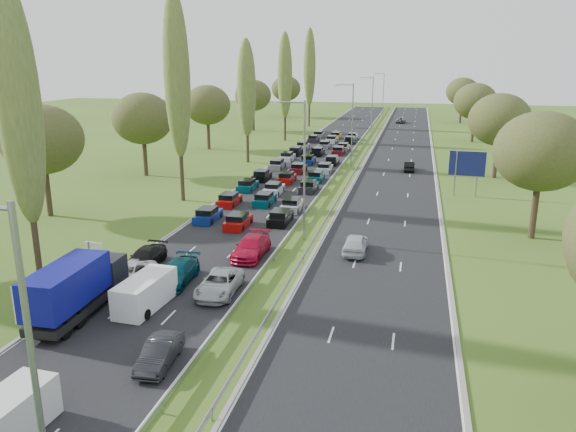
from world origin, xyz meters
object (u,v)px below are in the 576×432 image
Objects in this scene: white_van_front at (7,417)px; info_sign at (94,251)px; white_van_rear at (147,291)px; near_car_2 at (129,273)px; direction_sign at (467,166)px; blue_lorry at (77,287)px; near_car_3 at (145,258)px.

white_van_front is 2.31× the size of info_sign.
white_van_front is 13.22m from white_van_rear.
near_car_2 is 0.90× the size of direction_sign.
near_car_2 is 5.73m from blue_lorry.
direction_sign is at bearing 49.68° from near_car_3.
white_van_rear is at bearing -121.37° from direction_sign.
blue_lorry is at bearing -89.90° from near_car_2.
near_car_3 is 20.16m from white_van_front.
near_car_2 is at bearing -127.64° from direction_sign.
white_van_rear is (3.51, 2.12, -0.81)m from blue_lorry.
blue_lorry is at bearing 112.92° from white_van_front.
direction_sign is at bearing 70.03° from white_van_front.
near_car_3 is at bearing -130.84° from direction_sign.
white_van_rear is 2.38× the size of info_sign.
info_sign is at bearing 112.85° from blue_lorry.
info_sign is at bearing -159.24° from near_car_3.
info_sign is (-6.92, 5.30, 0.34)m from white_van_rear.
info_sign is at bearing 115.16° from white_van_front.
blue_lorry is 1.72× the size of white_van_front.
blue_lorry is at bearing -89.81° from near_car_3.
near_car_3 is 0.96× the size of white_van_rear.
blue_lorry is at bearing -65.30° from info_sign.
white_van_rear is at bearing 95.26° from white_van_front.
near_car_3 is 0.57× the size of blue_lorry.
blue_lorry is 4.18m from white_van_rear.
near_car_2 is 4.68m from white_van_rear.
info_sign is at bearing 158.55° from near_car_2.
near_car_2 is at bearing 84.12° from blue_lorry.
near_car_2 is at bearing -25.58° from info_sign.
near_car_2 is 0.97× the size of white_van_front.
white_van_front is 0.93× the size of direction_sign.
blue_lorry reaches higher than info_sign.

